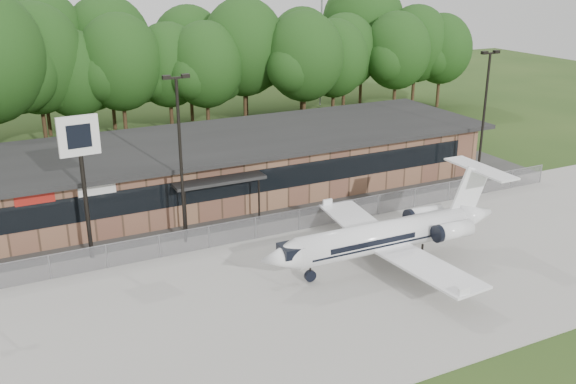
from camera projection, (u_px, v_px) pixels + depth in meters
ground at (420, 364)px, 27.26m from camera, size 160.00×160.00×0.00m
apron at (326, 284)px, 33.98m from camera, size 64.00×18.00×0.08m
parking_lot at (242, 213)px, 43.67m from camera, size 50.00×9.00×0.06m
terminal at (218, 165)px, 46.68m from camera, size 41.00×11.65×4.30m
fence at (270, 225)px, 39.63m from camera, size 46.00×0.04×1.52m
treeline at (148, 60)px, 60.10m from camera, size 72.00×12.00×15.00m
light_pole_mid at (180, 148)px, 37.03m from camera, size 1.55×0.30×10.23m
light_pole_right at (484, 110)px, 46.71m from camera, size 1.55×0.30×10.23m
business_jet at (390, 236)px, 35.54m from camera, size 15.07×13.38×5.09m
pole_sign at (80, 151)px, 34.81m from camera, size 2.21×0.40×8.40m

